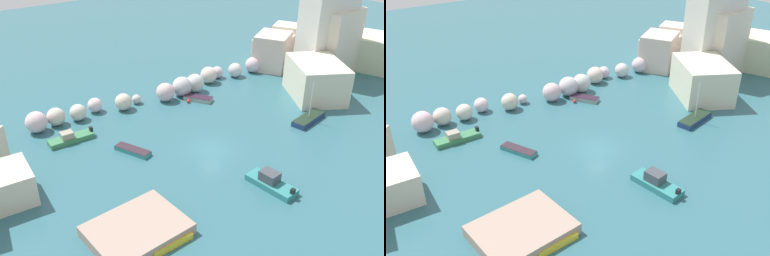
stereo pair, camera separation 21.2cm
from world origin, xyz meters
TOP-DOWN VIEW (x-y plane):
  - cove_water at (0.00, 0.00)m, footprint 160.00×160.00m
  - cliff_headland_right at (28.45, 8.49)m, footprint 27.10×26.65m
  - rock_breakwater at (2.54, 14.94)m, footprint 37.12×4.67m
  - stone_dock at (-13.57, -7.40)m, footprint 8.49×6.95m
  - channel_buoy at (4.74, 11.50)m, footprint 0.49×0.49m
  - moored_boat_0 at (-7.64, 4.51)m, footprint 2.95×4.46m
  - moored_boat_1 at (14.13, -1.72)m, footprint 5.54×2.82m
  - moored_boat_2 at (-11.92, -9.82)m, footprint 4.00×1.79m
  - moored_boat_3 at (6.33, 11.38)m, footprint 3.39×4.11m
  - moored_boat_4 at (-12.39, 10.84)m, footprint 5.32×1.67m
  - moored_boat_5 at (0.52, -9.00)m, footprint 2.63×5.48m

SIDE VIEW (x-z plane):
  - cove_water at x=0.00m, z-range 0.00..0.00m
  - channel_buoy at x=4.74m, z-range 0.00..0.49m
  - moored_boat_0 at x=-7.64m, z-range 0.00..0.52m
  - moored_boat_2 at x=-11.92m, z-range 0.00..0.57m
  - moored_boat_3 at x=6.33m, z-range 0.00..0.61m
  - moored_boat_1 at x=14.13m, z-range -2.30..3.03m
  - moored_boat_4 at x=-12.39m, z-range -0.24..1.09m
  - stone_dock at x=-13.57m, z-range 0.00..1.07m
  - moored_boat_5 at x=0.52m, z-range -0.27..1.40m
  - rock_breakwater at x=2.54m, z-range -0.17..2.59m
  - cliff_headland_right at x=28.45m, z-range -3.41..12.40m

